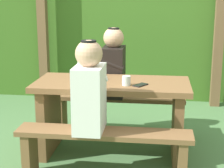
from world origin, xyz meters
TOP-DOWN VIEW (x-y plane):
  - ground_plane at (0.00, 0.00)m, footprint 12.00×12.00m
  - hedge_backdrop at (0.00, 2.24)m, footprint 6.40×0.70m
  - pergola_post_left at (-1.18, 1.73)m, footprint 0.12×0.12m
  - pergola_post_right at (1.18, 1.73)m, footprint 0.12×0.12m
  - picnic_table at (0.00, 0.00)m, footprint 1.40×0.64m
  - bench_near at (0.00, -0.51)m, footprint 1.40×0.24m
  - bench_far at (0.00, 0.51)m, footprint 1.40×0.24m
  - person_white_shirt at (-0.11, -0.51)m, footprint 0.25×0.35m
  - person_black_coat at (-0.05, 0.51)m, footprint 0.25×0.35m
  - drinking_glass at (0.14, -0.12)m, footprint 0.07×0.07m
  - bottle_left at (-0.28, -0.01)m, footprint 0.06×0.06m
  - cell_phone at (0.26, -0.11)m, footprint 0.14×0.16m

SIDE VIEW (x-z plane):
  - ground_plane at x=0.00m, z-range 0.00..0.00m
  - bench_near at x=0.00m, z-range 0.09..0.52m
  - bench_far at x=0.00m, z-range 0.09..0.52m
  - picnic_table at x=0.00m, z-range 0.13..0.84m
  - cell_phone at x=0.26m, z-range 0.71..0.72m
  - drinking_glass at x=0.14m, z-range 0.71..0.79m
  - person_white_shirt at x=-0.11m, z-range 0.40..1.12m
  - person_black_coat at x=-0.05m, z-range 0.40..1.12m
  - bottle_left at x=-0.28m, z-range 0.68..0.93m
  - hedge_backdrop at x=0.00m, z-range 0.00..2.08m
  - pergola_post_left at x=-1.18m, z-range 0.00..2.22m
  - pergola_post_right at x=1.18m, z-range 0.00..2.22m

